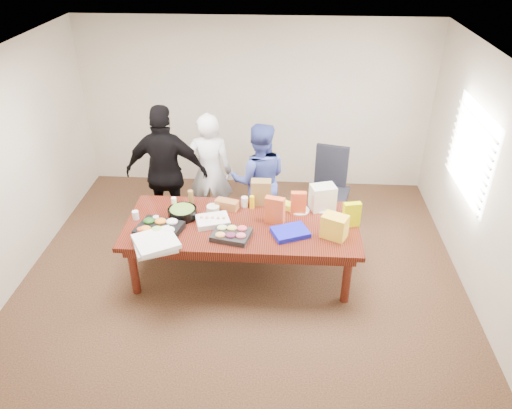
# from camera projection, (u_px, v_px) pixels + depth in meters

# --- Properties ---
(floor) EXTENTS (5.50, 5.00, 0.02)m
(floor) POSITION_uv_depth(u_px,v_px,m) (243.00, 273.00, 6.27)
(floor) COLOR #47301E
(floor) RESTS_ON ground
(ceiling) EXTENTS (5.50, 5.00, 0.02)m
(ceiling) POSITION_uv_depth(u_px,v_px,m) (239.00, 59.00, 4.87)
(ceiling) COLOR white
(ceiling) RESTS_ON wall_back
(wall_back) EXTENTS (5.50, 0.04, 2.70)m
(wall_back) POSITION_uv_depth(u_px,v_px,m) (255.00, 105.00, 7.71)
(wall_back) COLOR beige
(wall_back) RESTS_ON floor
(wall_front) EXTENTS (5.50, 0.04, 2.70)m
(wall_front) POSITION_uv_depth(u_px,v_px,m) (209.00, 347.00, 3.43)
(wall_front) COLOR beige
(wall_front) RESTS_ON floor
(wall_left) EXTENTS (0.04, 5.00, 2.70)m
(wall_left) POSITION_uv_depth(u_px,v_px,m) (7.00, 173.00, 5.72)
(wall_left) COLOR beige
(wall_left) RESTS_ON floor
(wall_right) EXTENTS (0.04, 5.00, 2.70)m
(wall_right) POSITION_uv_depth(u_px,v_px,m) (488.00, 187.00, 5.42)
(wall_right) COLOR beige
(wall_right) RESTS_ON floor
(window_panel) EXTENTS (0.03, 1.40, 1.10)m
(window_panel) POSITION_uv_depth(u_px,v_px,m) (471.00, 152.00, 5.86)
(window_panel) COLOR white
(window_panel) RESTS_ON wall_right
(window_blinds) EXTENTS (0.04, 1.36, 1.00)m
(window_blinds) POSITION_uv_depth(u_px,v_px,m) (467.00, 152.00, 5.86)
(window_blinds) COLOR beige
(window_blinds) RESTS_ON wall_right
(conference_table) EXTENTS (2.80, 1.20, 0.75)m
(conference_table) POSITION_uv_depth(u_px,v_px,m) (242.00, 249.00, 6.07)
(conference_table) COLOR #4C1C0F
(conference_table) RESTS_ON floor
(office_chair) EXTENTS (0.68, 0.68, 1.11)m
(office_chair) POSITION_uv_depth(u_px,v_px,m) (331.00, 191.00, 6.95)
(office_chair) COLOR black
(office_chair) RESTS_ON floor
(person_center) EXTENTS (0.65, 0.45, 1.73)m
(person_center) POSITION_uv_depth(u_px,v_px,m) (210.00, 172.00, 6.79)
(person_center) COLOR silver
(person_center) RESTS_ON floor
(person_right) EXTENTS (0.84, 0.68, 1.64)m
(person_right) POSITION_uv_depth(u_px,v_px,m) (259.00, 180.00, 6.67)
(person_right) COLOR #374492
(person_right) RESTS_ON floor
(person_left) EXTENTS (1.12, 0.48, 1.90)m
(person_left) POSITION_uv_depth(u_px,v_px,m) (167.00, 173.00, 6.59)
(person_left) COLOR black
(person_left) RESTS_ON floor
(veggie_tray) EXTENTS (0.58, 0.50, 0.08)m
(veggie_tray) POSITION_uv_depth(u_px,v_px,m) (159.00, 229.00, 5.71)
(veggie_tray) COLOR black
(veggie_tray) RESTS_ON conference_table
(fruit_tray) EXTENTS (0.49, 0.42, 0.06)m
(fruit_tray) POSITION_uv_depth(u_px,v_px,m) (231.00, 235.00, 5.62)
(fruit_tray) COLOR black
(fruit_tray) RESTS_ON conference_table
(sheet_cake) EXTENTS (0.45, 0.39, 0.07)m
(sheet_cake) POSITION_uv_depth(u_px,v_px,m) (213.00, 221.00, 5.87)
(sheet_cake) COLOR white
(sheet_cake) RESTS_ON conference_table
(salad_bowl) EXTENTS (0.36, 0.36, 0.11)m
(salad_bowl) POSITION_uv_depth(u_px,v_px,m) (182.00, 213.00, 5.98)
(salad_bowl) COLOR black
(salad_bowl) RESTS_ON conference_table
(chip_bag_blue) EXTENTS (0.49, 0.43, 0.06)m
(chip_bag_blue) POSITION_uv_depth(u_px,v_px,m) (290.00, 232.00, 5.66)
(chip_bag_blue) COLOR #1316BD
(chip_bag_blue) RESTS_ON conference_table
(chip_bag_red) EXTENTS (0.25, 0.15, 0.34)m
(chip_bag_red) POSITION_uv_depth(u_px,v_px,m) (275.00, 210.00, 5.82)
(chip_bag_red) COLOR #D45123
(chip_bag_red) RESTS_ON conference_table
(chip_bag_yellow) EXTENTS (0.22, 0.12, 0.31)m
(chip_bag_yellow) POSITION_uv_depth(u_px,v_px,m) (352.00, 214.00, 5.76)
(chip_bag_yellow) COLOR #D4E100
(chip_bag_yellow) RESTS_ON conference_table
(chip_bag_orange) EXTENTS (0.19, 0.09, 0.29)m
(chip_bag_orange) POSITION_uv_depth(u_px,v_px,m) (298.00, 203.00, 6.01)
(chip_bag_orange) COLOR #DB4D23
(chip_bag_orange) RESTS_ON conference_table
(mayo_jar) EXTENTS (0.10, 0.10, 0.13)m
(mayo_jar) POSITION_uv_depth(u_px,v_px,m) (245.00, 202.00, 6.19)
(mayo_jar) COLOR white
(mayo_jar) RESTS_ON conference_table
(mustard_bottle) EXTENTS (0.07, 0.07, 0.17)m
(mustard_bottle) POSITION_uv_depth(u_px,v_px,m) (252.00, 202.00, 6.15)
(mustard_bottle) COLOR yellow
(mustard_bottle) RESTS_ON conference_table
(dressing_bottle) EXTENTS (0.07, 0.07, 0.21)m
(dressing_bottle) POSITION_uv_depth(u_px,v_px,m) (191.00, 198.00, 6.20)
(dressing_bottle) COLOR olive
(dressing_bottle) RESTS_ON conference_table
(ranch_bottle) EXTENTS (0.08, 0.08, 0.19)m
(ranch_bottle) POSITION_uv_depth(u_px,v_px,m) (174.00, 205.00, 6.07)
(ranch_bottle) COLOR white
(ranch_bottle) RESTS_ON conference_table
(banana_bunch) EXTENTS (0.25, 0.21, 0.07)m
(banana_bunch) POSITION_uv_depth(u_px,v_px,m) (290.00, 206.00, 6.15)
(banana_bunch) COLOR yellow
(banana_bunch) RESTS_ON conference_table
(bread_loaf) EXTENTS (0.31, 0.21, 0.12)m
(bread_loaf) POSITION_uv_depth(u_px,v_px,m) (227.00, 204.00, 6.15)
(bread_loaf) COLOR #965D30
(bread_loaf) RESTS_ON conference_table
(kraft_bag) EXTENTS (0.26, 0.15, 0.33)m
(kraft_bag) POSITION_uv_depth(u_px,v_px,m) (261.00, 192.00, 6.20)
(kraft_bag) COLOR olive
(kraft_bag) RESTS_ON conference_table
(red_cup) EXTENTS (0.10, 0.10, 0.11)m
(red_cup) POSITION_uv_depth(u_px,v_px,m) (141.00, 232.00, 5.61)
(red_cup) COLOR #B93C18
(red_cup) RESTS_ON conference_table
(clear_cup_a) EXTENTS (0.08, 0.08, 0.10)m
(clear_cup_a) POSITION_uv_depth(u_px,v_px,m) (156.00, 220.00, 5.85)
(clear_cup_a) COLOR silver
(clear_cup_a) RESTS_ON conference_table
(clear_cup_b) EXTENTS (0.08, 0.08, 0.11)m
(clear_cup_b) POSITION_uv_depth(u_px,v_px,m) (136.00, 215.00, 5.94)
(clear_cup_b) COLOR white
(clear_cup_b) RESTS_ON conference_table
(pizza_box_lower) EXTENTS (0.59, 0.59, 0.05)m
(pizza_box_lower) POSITION_uv_depth(u_px,v_px,m) (155.00, 244.00, 5.47)
(pizza_box_lower) COLOR silver
(pizza_box_lower) RESTS_ON conference_table
(pizza_box_upper) EXTENTS (0.61, 0.61, 0.05)m
(pizza_box_upper) POSITION_uv_depth(u_px,v_px,m) (156.00, 241.00, 5.43)
(pizza_box_upper) COLOR white
(pizza_box_upper) RESTS_ON pizza_box_lower
(plate_a) EXTENTS (0.29, 0.29, 0.01)m
(plate_a) POSITION_uv_depth(u_px,v_px,m) (300.00, 210.00, 6.13)
(plate_a) COLOR silver
(plate_a) RESTS_ON conference_table
(plate_b) EXTENTS (0.28, 0.28, 0.02)m
(plate_b) POSITION_uv_depth(u_px,v_px,m) (322.00, 208.00, 6.17)
(plate_b) COLOR white
(plate_b) RESTS_ON conference_table
(dip_bowl_a) EXTENTS (0.16, 0.16, 0.05)m
(dip_bowl_a) POSITION_uv_depth(u_px,v_px,m) (272.00, 210.00, 6.09)
(dip_bowl_a) COLOR beige
(dip_bowl_a) RESTS_ON conference_table
(dip_bowl_b) EXTENTS (0.20, 0.20, 0.06)m
(dip_bowl_b) POSITION_uv_depth(u_px,v_px,m) (213.00, 208.00, 6.12)
(dip_bowl_b) COLOR beige
(dip_bowl_b) RESTS_ON conference_table
(grocery_bag_white) EXTENTS (0.35, 0.29, 0.32)m
(grocery_bag_white) POSITION_uv_depth(u_px,v_px,m) (323.00, 197.00, 6.10)
(grocery_bag_white) COLOR silver
(grocery_bag_white) RESTS_ON conference_table
(grocery_bag_yellow) EXTENTS (0.34, 0.30, 0.28)m
(grocery_bag_yellow) POSITION_uv_depth(u_px,v_px,m) (334.00, 227.00, 5.57)
(grocery_bag_yellow) COLOR yellow
(grocery_bag_yellow) RESTS_ON conference_table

